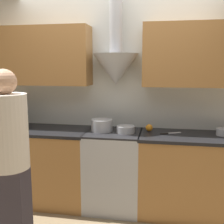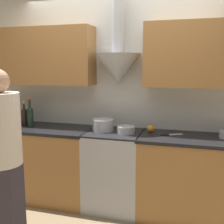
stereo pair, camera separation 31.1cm
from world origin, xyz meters
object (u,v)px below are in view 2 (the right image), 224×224
at_px(stove_range, 114,170).
at_px(orange_fruit, 151,129).
at_px(wine_bottle_2, 12,116).
at_px(stock_pot, 103,125).
at_px(wine_bottle_4, 24,116).
at_px(wine_bottle_3, 17,115).
at_px(person_foreground_left, 2,158).
at_px(mixing_bowl, 126,130).
at_px(wine_bottle_5, 30,116).
at_px(wine_bottle_1, 4,114).

distance_m(stove_range, orange_fruit, 0.65).
xyz_separation_m(wine_bottle_2, stock_pot, (1.22, 0.04, -0.06)).
distance_m(wine_bottle_4, orange_fruit, 1.59).
distance_m(wine_bottle_3, wine_bottle_4, 0.09).
height_order(stove_range, person_foreground_left, person_foreground_left).
bearing_deg(stock_pot, wine_bottle_3, -177.80).
bearing_deg(person_foreground_left, stove_range, 60.30).
distance_m(wine_bottle_3, person_foreground_left, 1.29).
xyz_separation_m(mixing_bowl, orange_fruit, (0.26, 0.13, 0.00)).
distance_m(stove_range, wine_bottle_4, 1.32).
bearing_deg(wine_bottle_4, wine_bottle_5, -10.17).
xyz_separation_m(wine_bottle_1, wine_bottle_2, (0.11, 0.01, -0.02)).
height_order(wine_bottle_1, person_foreground_left, person_foreground_left).
height_order(stove_range, wine_bottle_4, wine_bottle_4).
relative_size(wine_bottle_3, wine_bottle_5, 1.02).
relative_size(mixing_bowl, person_foreground_left, 0.12).
bearing_deg(stove_range, person_foreground_left, -119.70).
bearing_deg(wine_bottle_3, stock_pot, 2.20).
relative_size(wine_bottle_3, person_foreground_left, 0.21).
distance_m(stove_range, wine_bottle_1, 1.59).
distance_m(wine_bottle_3, stock_pot, 1.13).
xyz_separation_m(wine_bottle_2, wine_bottle_3, (0.09, -0.01, 0.01)).
height_order(wine_bottle_1, wine_bottle_5, wine_bottle_1).
bearing_deg(wine_bottle_3, person_foreground_left, -61.14).
distance_m(wine_bottle_4, mixing_bowl, 1.33).
bearing_deg(stock_pot, mixing_bowl, -6.98).
height_order(stock_pot, mixing_bowl, stock_pot).
height_order(stove_range, wine_bottle_2, wine_bottle_2).
bearing_deg(wine_bottle_4, wine_bottle_2, -175.24).
height_order(wine_bottle_2, wine_bottle_5, wine_bottle_5).
height_order(wine_bottle_1, wine_bottle_2, wine_bottle_1).
xyz_separation_m(wine_bottle_2, person_foreground_left, (0.70, -1.13, -0.14)).
height_order(wine_bottle_3, orange_fruit, wine_bottle_3).
relative_size(wine_bottle_1, wine_bottle_4, 1.14).
height_order(stove_range, stock_pot, stock_pot).
distance_m(orange_fruit, person_foreground_left, 1.65).
relative_size(wine_bottle_5, mixing_bowl, 1.68).
bearing_deg(person_foreground_left, wine_bottle_1, 125.86).
relative_size(wine_bottle_5, orange_fruit, 4.23).
xyz_separation_m(stove_range, stock_pot, (-0.14, 0.01, 0.53)).
distance_m(wine_bottle_2, mixing_bowl, 1.51).
distance_m(stove_range, stock_pot, 0.55).
distance_m(wine_bottle_2, wine_bottle_3, 0.09).
bearing_deg(person_foreground_left, orange_fruit, 49.86).
relative_size(wine_bottle_1, wine_bottle_5, 1.02).
relative_size(wine_bottle_2, orange_fruit, 3.89).
height_order(wine_bottle_2, person_foreground_left, person_foreground_left).
distance_m(wine_bottle_1, wine_bottle_5, 0.38).
height_order(wine_bottle_5, orange_fruit, wine_bottle_5).
distance_m(wine_bottle_1, mixing_bowl, 1.61).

